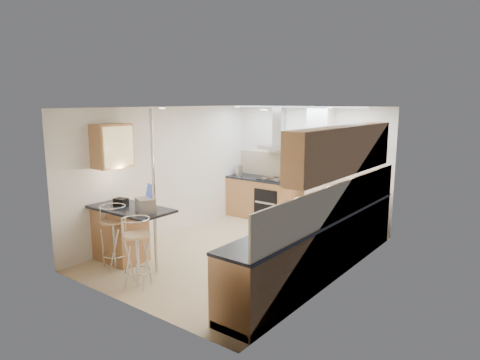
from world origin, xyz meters
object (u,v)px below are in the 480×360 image
Objects in this scene: bar_stool_end at (137,252)px; microwave at (337,202)px; laptop at (145,205)px; bread_bin at (275,230)px; bar_stool_near at (114,237)px.

microwave is at bearing 7.05° from bar_stool_end.
laptop reaches higher than bar_stool_end.
laptop is at bearing -172.51° from bread_bin.
bar_stool_near is 2.84× the size of bread_bin.
bar_stool_end is at bearing -30.74° from laptop.
bar_stool_near is at bearing -130.25° from laptop.
bread_bin is (1.85, 0.68, 0.51)m from bar_stool_end.
microwave reaches higher than bar_stool_end.
microwave is 1.73m from bread_bin.
bar_stool_near is at bearing 120.32° from microwave.
microwave is at bearing 64.00° from laptop.
bar_stool_near is 0.86m from bar_stool_end.
bar_stool_near is 2.76m from bread_bin.
laptop is at bearing 22.61° from bar_stool_near.
bar_stool_end is (0.83, -0.23, -0.00)m from bar_stool_near.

